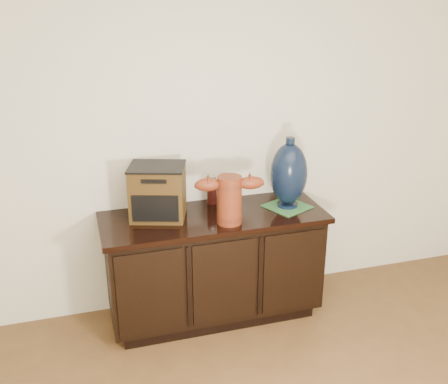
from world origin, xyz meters
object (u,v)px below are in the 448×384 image
object	(u,v)px
lamp_base	(289,174)
terracotta_vessel	(229,197)
sideboard	(214,265)
spray_can	(212,190)
tv_radio	(158,192)

from	to	relation	value
lamp_base	terracotta_vessel	bearing A→B (deg)	-163.34
sideboard	spray_can	size ratio (longest dim) A/B	7.45
terracotta_vessel	lamp_base	size ratio (longest dim) A/B	0.92
sideboard	tv_radio	distance (m)	0.64
lamp_base	spray_can	distance (m)	0.53
terracotta_vessel	lamp_base	world-z (taller)	lamp_base
lamp_base	sideboard	bearing A→B (deg)	178.88
tv_radio	spray_can	bearing A→B (deg)	35.93
terracotta_vessel	spray_can	bearing A→B (deg)	102.08
sideboard	lamp_base	size ratio (longest dim) A/B	3.09
terracotta_vessel	tv_radio	xyz separation A→B (m)	(-0.41, 0.22, -0.00)
sideboard	terracotta_vessel	xyz separation A→B (m)	(0.06, -0.14, 0.54)
tv_radio	lamp_base	bearing A→B (deg)	12.20
sideboard	terracotta_vessel	size ratio (longest dim) A/B	3.35
terracotta_vessel	spray_can	size ratio (longest dim) A/B	2.22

